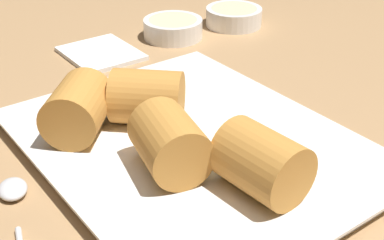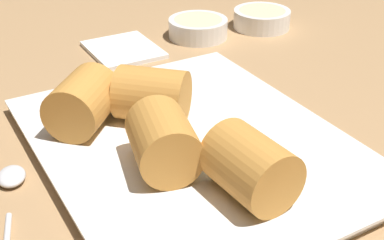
{
  "view_description": "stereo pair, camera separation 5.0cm",
  "coord_description": "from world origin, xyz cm",
  "px_view_note": "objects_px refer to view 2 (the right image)",
  "views": [
    {
      "loc": [
        36.66,
        -27.04,
        30.1
      ],
      "look_at": [
        2.51,
        -1.63,
        5.66
      ],
      "focal_mm": 50.0,
      "sensor_mm": 36.0,
      "label": 1
    },
    {
      "loc": [
        39.41,
        -22.86,
        30.1
      ],
      "look_at": [
        2.51,
        -1.63,
        5.66
      ],
      "focal_mm": 50.0,
      "sensor_mm": 36.0,
      "label": 2
    }
  ],
  "objects_px": {
    "dipping_bowl_near": "(198,27)",
    "napkin": "(123,50)",
    "serving_plate": "(192,147)",
    "dipping_bowl_far": "(262,18)",
    "spoon": "(10,195)"
  },
  "relations": [
    {
      "from": "dipping_bowl_near",
      "to": "napkin",
      "type": "xyz_separation_m",
      "value": [
        -0.0,
        -0.12,
        -0.01
      ]
    },
    {
      "from": "serving_plate",
      "to": "dipping_bowl_near",
      "type": "distance_m",
      "value": 0.31
    },
    {
      "from": "dipping_bowl_near",
      "to": "dipping_bowl_far",
      "type": "distance_m",
      "value": 0.1
    },
    {
      "from": "serving_plate",
      "to": "spoon",
      "type": "xyz_separation_m",
      "value": [
        -0.02,
        -0.17,
        -0.0
      ]
    },
    {
      "from": "serving_plate",
      "to": "dipping_bowl_far",
      "type": "distance_m",
      "value": 0.36
    },
    {
      "from": "spoon",
      "to": "dipping_bowl_far",
      "type": "bearing_deg",
      "value": 118.39
    },
    {
      "from": "serving_plate",
      "to": "napkin",
      "type": "xyz_separation_m",
      "value": [
        -0.26,
        0.04,
        -0.0
      ]
    },
    {
      "from": "dipping_bowl_near",
      "to": "dipping_bowl_far",
      "type": "relative_size",
      "value": 1.0
    },
    {
      "from": "serving_plate",
      "to": "spoon",
      "type": "height_order",
      "value": "serving_plate"
    },
    {
      "from": "dipping_bowl_far",
      "to": "spoon",
      "type": "xyz_separation_m",
      "value": [
        0.23,
        -0.43,
        -0.01
      ]
    },
    {
      "from": "serving_plate",
      "to": "dipping_bowl_far",
      "type": "bearing_deg",
      "value": 133.23
    },
    {
      "from": "napkin",
      "to": "serving_plate",
      "type": "bearing_deg",
      "value": -9.48
    },
    {
      "from": "serving_plate",
      "to": "dipping_bowl_near",
      "type": "height_order",
      "value": "dipping_bowl_near"
    },
    {
      "from": "dipping_bowl_near",
      "to": "napkin",
      "type": "distance_m",
      "value": 0.12
    },
    {
      "from": "dipping_bowl_far",
      "to": "napkin",
      "type": "bearing_deg",
      "value": -94.07
    }
  ]
}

